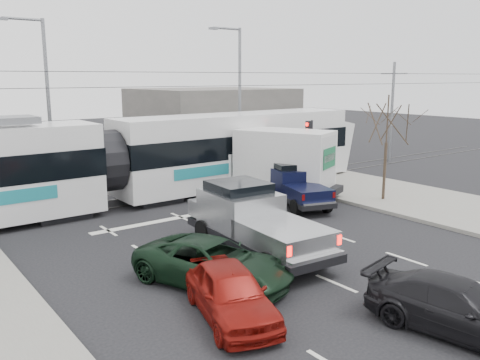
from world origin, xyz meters
TOP-DOWN VIEW (x-y plane):
  - ground at (0.00, 0.00)m, footprint 120.00×120.00m
  - sidewalk_right at (9.00, 0.00)m, footprint 6.00×60.00m
  - rails at (0.00, 10.00)m, footprint 60.00×1.60m
  - building_right at (12.00, 24.00)m, footprint 12.00×10.00m
  - bare_tree at (7.60, 2.50)m, footprint 2.40×2.40m
  - traffic_signal at (6.47, 6.50)m, footprint 0.44×0.44m
  - street_lamp_near at (7.31, 14.00)m, footprint 2.38×0.25m
  - street_lamp_far at (-4.19, 16.00)m, footprint 2.38×0.25m
  - catenary at (0.00, 10.00)m, footprint 60.00×0.20m
  - tram at (-3.64, 9.45)m, footprint 29.37×3.27m
  - silver_pickup at (-1.90, 0.79)m, footprint 2.65×6.51m
  - box_truck at (4.14, 6.65)m, footprint 4.88×7.16m
  - navy_pickup at (3.72, 4.66)m, footprint 2.94×4.86m
  - green_car at (-4.64, -0.90)m, footprint 3.73×5.30m
  - red_car at (-5.44, -2.86)m, footprint 2.66×4.26m
  - dark_car at (-1.61, -6.75)m, footprint 2.65×4.69m

SIDE VIEW (x-z plane):
  - ground at x=0.00m, z-range 0.00..0.00m
  - rails at x=0.00m, z-range 0.00..0.03m
  - sidewalk_right at x=9.00m, z-range 0.00..0.15m
  - dark_car at x=-1.61m, z-range 0.00..1.28m
  - green_car at x=-4.64m, z-range 0.00..1.34m
  - red_car at x=-5.44m, z-range 0.00..1.35m
  - navy_pickup at x=3.72m, z-range -0.01..1.91m
  - silver_pickup at x=-1.90m, z-range -0.01..2.31m
  - box_truck at x=4.14m, z-range -0.02..3.38m
  - tram at x=-3.64m, z-range -0.87..5.12m
  - building_right at x=12.00m, z-range 0.00..5.00m
  - traffic_signal at x=6.47m, z-range 0.94..4.54m
  - bare_tree at x=7.60m, z-range 1.29..6.29m
  - catenary at x=0.00m, z-range 0.38..7.38m
  - street_lamp_near at x=7.31m, z-range 0.61..9.61m
  - street_lamp_far at x=-4.19m, z-range 0.61..9.61m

